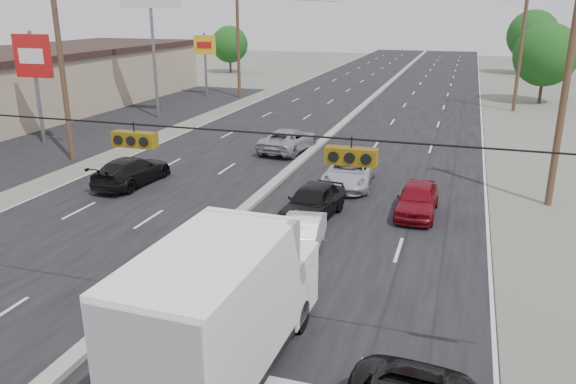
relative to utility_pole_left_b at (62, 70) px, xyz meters
The scene contains 25 objects.
ground 20.18m from the utility_pole_left_b, 50.19° to the right, with size 200.00×200.00×0.00m, color #606356.
road_surface 20.18m from the utility_pole_left_b, 50.19° to the left, with size 20.00×160.00×0.02m, color black.
center_median 20.16m from the utility_pole_left_b, 50.19° to the left, with size 0.50×160.00×0.20m, color gray.
strip_mall 17.03m from the utility_pole_left_b, 143.47° to the left, with size 12.00×42.00×4.60m, color tan.
parking_lot 12.10m from the utility_pole_left_b, 114.23° to the left, with size 10.00×42.00×0.02m, color black.
utility_pole_left_b is the anchor object (origin of this frame).
utility_pole_left_c 25.00m from the utility_pole_left_b, 90.00° to the left, with size 1.60×0.30×10.00m.
utility_pole_right_b 25.00m from the utility_pole_left_b, ahead, with size 1.60×0.30×10.00m.
utility_pole_right_c 35.36m from the utility_pole_left_b, 45.00° to the left, with size 1.60×0.30×10.00m.
traffic_signals 20.45m from the utility_pole_left_b, 47.18° to the right, with size 25.00×0.30×0.54m.
pole_sign_mid 5.41m from the utility_pole_left_b, 146.31° to the left, with size 2.60×0.25×7.00m.
pole_sign_billboard 13.68m from the utility_pole_left_b, 98.75° to the left, with size 5.00×0.25×11.00m.
pole_sign_far 25.25m from the utility_pole_left_b, 97.97° to the left, with size 2.20×0.25×6.00m.
tree_left_far 46.01m from the utility_pole_left_b, 101.92° to the left, with size 4.80×4.80×6.12m.
tree_right_mid 40.70m from the utility_pole_left_b, 47.49° to the left, with size 5.60×5.60×7.14m.
tree_right_far 61.95m from the utility_pole_left_b, 62.61° to the left, with size 6.40×6.40×8.16m.
box_truck 22.74m from the utility_pole_left_b, 43.61° to the right, with size 2.61×6.96×3.50m.
tan_sedan 23.37m from the utility_pole_left_b, 47.58° to the right, with size 2.38×5.85×1.70m, color brown.
red_sedan 17.69m from the utility_pole_left_b, 35.67° to the right, with size 1.35×3.86×1.27m, color #9B0B09.
queue_car_a 16.83m from the utility_pole_left_b, 17.47° to the right, with size 1.73×4.30×1.46m, color black.
queue_car_b 18.52m from the utility_pole_left_b, 27.05° to the right, with size 1.29×3.69×1.22m, color white.
queue_car_c 16.60m from the utility_pole_left_b, ahead, with size 2.23×4.83×1.34m, color #B5B8BE.
queue_car_e 20.28m from the utility_pole_left_b, ahead, with size 1.60×3.98×1.36m, color maroon.
oncoming_near 7.87m from the utility_pole_left_b, 27.11° to the right, with size 1.93×4.74×1.37m, color black.
oncoming_far 13.28m from the utility_pole_left_b, 27.60° to the left, with size 2.29×4.97×1.38m, color #929498.
Camera 1 is at (8.61, -10.85, 8.29)m, focal length 35.00 mm.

